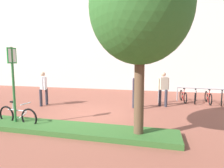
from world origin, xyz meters
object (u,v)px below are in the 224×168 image
at_px(bollard_steel, 160,95).
at_px(person_casual_tan, 163,87).
at_px(bike_rack_cluster, 208,97).
at_px(person_suited_navy, 138,88).
at_px(person_shirt_blue, 43,86).
at_px(parking_sign_post, 13,76).
at_px(tree_sidewalk, 140,9).
at_px(bike_at_sign, 18,116).

bearing_deg(bollard_steel, person_casual_tan, -77.53).
bearing_deg(bike_rack_cluster, person_suited_navy, -150.38).
bearing_deg(person_shirt_blue, parking_sign_post, -73.01).
bearing_deg(tree_sidewalk, bollard_steel, 83.21).
height_order(bollard_steel, person_suited_navy, person_suited_navy).
relative_size(bollard_steel, person_suited_navy, 0.52).
xyz_separation_m(bike_rack_cluster, person_casual_tan, (-2.37, -1.25, 0.64)).
xyz_separation_m(bollard_steel, person_shirt_blue, (-5.73, -2.01, 0.53)).
bearing_deg(person_casual_tan, bike_rack_cluster, 27.86).
bearing_deg(person_shirt_blue, person_casual_tan, 12.56).
bearing_deg(person_casual_tan, bollard_steel, 102.47).
relative_size(person_shirt_blue, person_casual_tan, 1.00).
bearing_deg(tree_sidewalk, person_suited_navy, 96.88).
distance_m(bollard_steel, person_suited_navy, 1.87).
relative_size(bike_rack_cluster, person_suited_navy, 1.85).
bearing_deg(tree_sidewalk, bike_rack_cluster, 60.77).
xyz_separation_m(person_suited_navy, person_casual_tan, (1.18, 0.77, 0.00)).
xyz_separation_m(bike_at_sign, bollard_steel, (4.77, 4.97, 0.10)).
relative_size(bollard_steel, person_casual_tan, 0.52).
bearing_deg(bike_rack_cluster, bollard_steel, -167.64).
xyz_separation_m(bike_at_sign, bike_rack_cluster, (7.30, 5.52, -0.00)).
distance_m(parking_sign_post, person_shirt_blue, 3.24).
bearing_deg(parking_sign_post, bike_rack_cluster, 37.22).
distance_m(tree_sidewalk, bike_rack_cluster, 7.19).
xyz_separation_m(parking_sign_post, bike_rack_cluster, (7.34, 5.57, -1.40)).
distance_m(parking_sign_post, person_suited_navy, 5.25).
distance_m(parking_sign_post, bike_rack_cluster, 9.32).
bearing_deg(parking_sign_post, person_suited_navy, 43.20).
bearing_deg(tree_sidewalk, person_casual_tan, 80.13).
relative_size(bike_rack_cluster, person_casual_tan, 1.85).
xyz_separation_m(tree_sidewalk, person_casual_tan, (0.75, 4.33, -2.64)).
distance_m(bike_at_sign, person_shirt_blue, 3.17).
relative_size(bike_rack_cluster, person_shirt_blue, 1.85).
bearing_deg(bike_at_sign, parking_sign_post, -126.90).
xyz_separation_m(parking_sign_post, bike_at_sign, (0.04, 0.06, -1.40)).
distance_m(tree_sidewalk, bollard_steel, 5.98).
distance_m(bike_at_sign, bollard_steel, 6.89).
bearing_deg(person_shirt_blue, bollard_steel, 19.33).
height_order(person_suited_navy, person_casual_tan, same).
relative_size(tree_sidewalk, person_shirt_blue, 3.01).
distance_m(person_shirt_blue, person_suited_navy, 4.74).
bearing_deg(bike_rack_cluster, person_casual_tan, -152.14).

